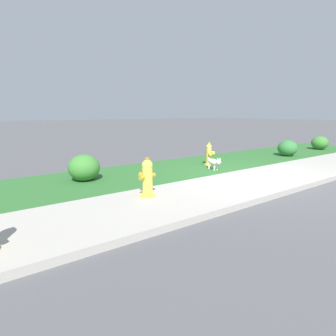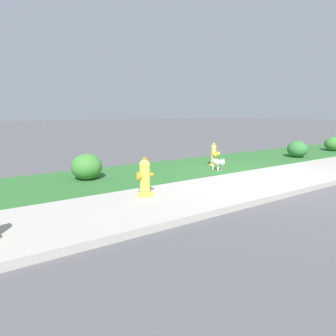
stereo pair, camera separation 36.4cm
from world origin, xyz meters
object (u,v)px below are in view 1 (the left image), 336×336
at_px(shrub_bush_near_lamp, 320,143).
at_px(shrub_bush_far_verge, 84,168).
at_px(fire_hydrant_near_corner, 147,178).
at_px(small_white_dog, 214,162).
at_px(fire_hydrant_far_end, 209,155).
at_px(shrub_bush_mid_verge, 287,148).

distance_m(shrub_bush_near_lamp, shrub_bush_far_verge, 10.69).
height_order(fire_hydrant_near_corner, small_white_dog, fire_hydrant_near_corner).
distance_m(fire_hydrant_near_corner, fire_hydrant_far_end, 3.63).
relative_size(fire_hydrant_far_end, shrub_bush_far_verge, 0.95).
bearing_deg(shrub_bush_far_verge, shrub_bush_near_lamp, -2.71).
height_order(small_white_dog, shrub_bush_far_verge, shrub_bush_far_verge).
xyz_separation_m(small_white_dog, shrub_bush_near_lamp, (7.12, 0.43, 0.08)).
height_order(fire_hydrant_far_end, shrub_bush_far_verge, fire_hydrant_far_end).
bearing_deg(fire_hydrant_near_corner, small_white_dog, 7.29).
bearing_deg(shrub_bush_far_verge, fire_hydrant_near_corner, -72.10).
bearing_deg(small_white_dog, fire_hydrant_near_corner, -64.54).
bearing_deg(fire_hydrant_near_corner, shrub_bush_mid_verge, -2.59).
bearing_deg(fire_hydrant_far_end, shrub_bush_near_lamp, 113.20).
bearing_deg(shrub_bush_near_lamp, shrub_bush_far_verge, 177.29).
bearing_deg(shrub_bush_mid_verge, small_white_dog, -177.01).
relative_size(fire_hydrant_near_corner, shrub_bush_mid_verge, 1.10).
xyz_separation_m(small_white_dog, shrub_bush_mid_verge, (4.17, 0.22, 0.09)).
bearing_deg(fire_hydrant_near_corner, fire_hydrant_far_end, 14.08).
distance_m(fire_hydrant_near_corner, shrub_bush_mid_verge, 7.19).
xyz_separation_m(shrub_bush_mid_verge, shrub_bush_far_verge, (-7.72, 0.71, 0.02)).
relative_size(shrub_bush_near_lamp, shrub_bush_far_verge, 0.93).
height_order(fire_hydrant_far_end, small_white_dog, fire_hydrant_far_end).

